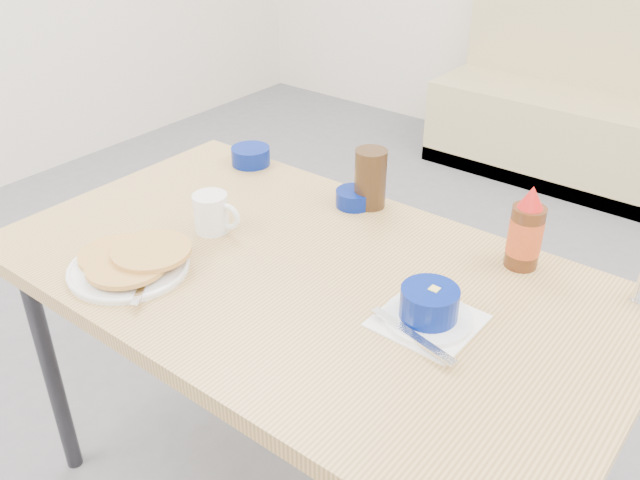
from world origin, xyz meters
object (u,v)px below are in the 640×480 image
Objects in this scene: booth_bench at (625,121)px; butter_bowl at (354,198)px; grits_setting at (429,308)px; amber_tumbler at (370,178)px; dining_table at (306,294)px; pancake_plate at (131,262)px; coffee_mug at (212,213)px; syrup_bottle at (526,232)px; creamer_bowl at (251,156)px.

butter_bowl is (-0.10, -2.22, 0.43)m from booth_bench.
amber_tumbler is (-0.37, 0.33, 0.04)m from grits_setting.
pancake_plate is at bearing -142.48° from dining_table.
dining_table is 0.32m from grits_setting.
amber_tumbler reaches higher than grits_setting.
booth_bench reaches higher than grits_setting.
grits_setting is (0.59, 0.01, -0.02)m from coffee_mug.
dining_table is 0.37m from amber_tumbler.
pancake_plate is 1.40× the size of syrup_bottle.
butter_bowl is at bearing -140.33° from amber_tumbler.
syrup_bottle is at bearing -1.86° from creamer_bowl.
coffee_mug is 1.09× the size of creamer_bowl.
coffee_mug is 0.63× the size of syrup_bottle.
pancake_plate is 0.58m from butter_bowl.
dining_table is at bearing 37.52° from pancake_plate.
booth_bench is 2.82m from pancake_plate.
coffee_mug is 0.41m from amber_tumbler.
booth_bench is 15.63× the size of coffee_mug.
booth_bench reaches higher than butter_bowl.
grits_setting is at bearing 21.50° from pancake_plate.
amber_tumbler is 0.79× the size of syrup_bottle.
amber_tumbler is at bearing -91.70° from booth_bench.
amber_tumbler reaches higher than dining_table.
amber_tumbler is at bearing 39.67° from butter_bowl.
butter_bowl is at bearing -92.46° from booth_bench.
grits_setting is 2.19× the size of butter_bowl.
amber_tumbler reaches higher than butter_bowl.
pancake_plate reaches higher than dining_table.
grits_setting is at bearing -37.74° from butter_bowl.
booth_bench is 2.56m from dining_table.
grits_setting is 0.50m from amber_tumbler.
booth_bench is 2.30m from syrup_bottle.
booth_bench is 2.29m from creamer_bowl.
amber_tumbler is at bearing 57.00° from coffee_mug.
syrup_bottle is at bearing 41.03° from dining_table.
coffee_mug is at bearing -59.95° from creamer_bowl.
grits_setting reaches higher than pancake_plate.
booth_bench reaches higher than pancake_plate.
grits_setting is at bearing -42.19° from amber_tumbler.
butter_bowl is at bearing 179.75° from syrup_bottle.
syrup_bottle is at bearing 25.81° from coffee_mug.
pancake_plate is 1.78× the size of amber_tumbler.
amber_tumbler is at bearing 100.81° from dining_table.
dining_table is 0.31m from coffee_mug.
grits_setting is 0.85m from creamer_bowl.
booth_bench is at bearing 83.58° from coffee_mug.
syrup_bottle is (0.64, 0.31, 0.04)m from coffee_mug.
amber_tumbler is (0.22, 0.34, 0.03)m from coffee_mug.
creamer_bowl is 0.42m from amber_tumbler.
pancake_plate is 0.60m from creamer_bowl.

